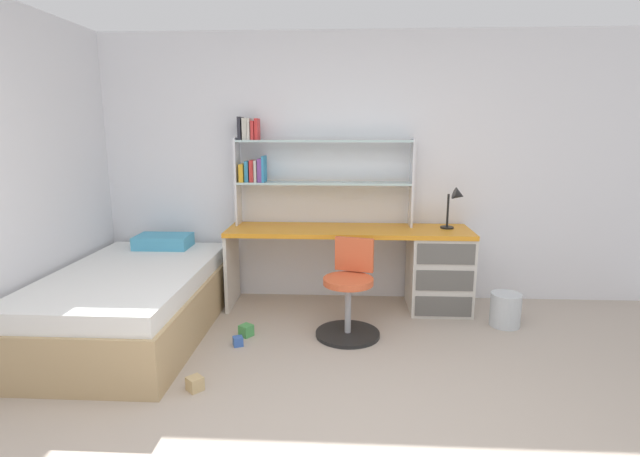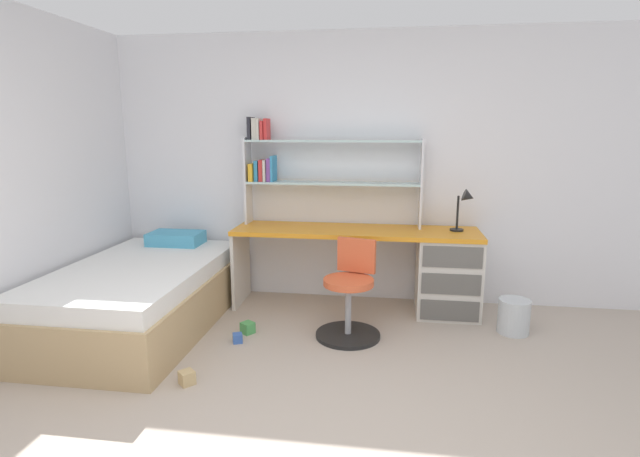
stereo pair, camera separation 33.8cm
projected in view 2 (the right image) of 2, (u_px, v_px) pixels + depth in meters
room_shell at (172, 183)px, 3.47m from camera, size 5.75×6.26×2.53m
desk at (422, 266)px, 4.40m from camera, size 2.22×0.57×0.75m
bookshelf_hutch at (307, 163)px, 4.53m from camera, size 1.64×0.22×1.00m
desk_lamp at (466, 203)px, 4.25m from camera, size 0.20×0.17×0.38m
swivel_chair at (350, 300)px, 3.89m from camera, size 0.52×0.52×0.78m
bed_platform at (140, 296)px, 4.08m from camera, size 1.18×2.00×0.66m
waste_bin at (514, 316)px, 3.98m from camera, size 0.25×0.25×0.28m
toy_block_natural_0 at (187, 378)px, 3.19m from camera, size 0.13×0.13×0.09m
toy_block_blue_1 at (238, 338)px, 3.81m from camera, size 0.09×0.09×0.07m
toy_block_green_2 at (248, 328)px, 3.99m from camera, size 0.13×0.13×0.09m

